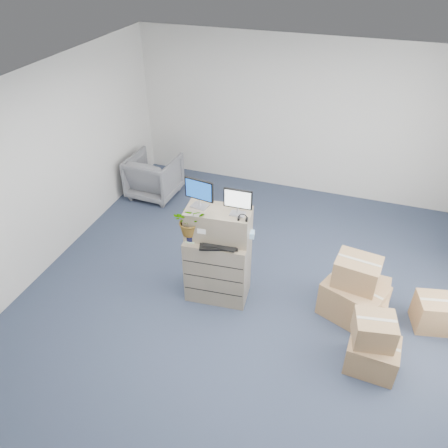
{
  "coord_description": "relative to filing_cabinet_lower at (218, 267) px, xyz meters",
  "views": [
    {
      "loc": [
        1.12,
        -3.93,
        4.3
      ],
      "look_at": [
        -0.36,
        0.4,
        1.09
      ],
      "focal_mm": 35.0,
      "sensor_mm": 36.0,
      "label": 1
    }
  ],
  "objects": [
    {
      "name": "potted_plant",
      "position": [
        -0.31,
        -0.11,
        0.71
      ],
      "size": [
        0.47,
        0.5,
        0.42
      ],
      "rotation": [
        0.0,
        0.0,
        0.09
      ],
      "color": "#AACBA4",
      "rests_on": "filing_cabinet_lower"
    },
    {
      "name": "mouse",
      "position": [
        0.29,
        -0.08,
        0.49
      ],
      "size": [
        0.09,
        0.07,
        0.03
      ],
      "primitive_type": "ellipsoid",
      "rotation": [
        0.0,
        0.0,
        0.28
      ],
      "color": "silver",
      "rests_on": "filing_cabinet_lower"
    },
    {
      "name": "keyboard",
      "position": [
        0.07,
        -0.14,
        0.49
      ],
      "size": [
        0.52,
        0.33,
        0.02
      ],
      "primitive_type": "cube",
      "rotation": [
        0.0,
        0.0,
        0.3
      ],
      "color": "black",
      "rests_on": "filing_cabinet_lower"
    },
    {
      "name": "monitor_left",
      "position": [
        -0.25,
        0.05,
        1.1
      ],
      "size": [
        0.39,
        0.17,
        0.38
      ],
      "rotation": [
        0.0,
        0.0,
        -0.14
      ],
      "color": "#99999E",
      "rests_on": "filing_cabinet_upper"
    },
    {
      "name": "ground",
      "position": [
        0.39,
        -0.24,
        -0.48
      ],
      "size": [
        7.0,
        7.0,
        0.0
      ],
      "primitive_type": "plane",
      "color": "#29324A",
      "rests_on": "ground"
    },
    {
      "name": "cardboard_boxes",
      "position": [
        2.02,
        0.08,
        -0.17
      ],
      "size": [
        1.86,
        1.45,
        0.88
      ],
      "color": "#946B47",
      "rests_on": "ground"
    },
    {
      "name": "water_bottle",
      "position": [
        0.11,
        0.04,
        0.6
      ],
      "size": [
        0.07,
        0.07,
        0.25
      ],
      "primitive_type": "cylinder",
      "color": "gray",
      "rests_on": "filing_cabinet_lower"
    },
    {
      "name": "external_drive",
      "position": [
        0.31,
        0.17,
        0.5
      ],
      "size": [
        0.22,
        0.2,
        0.06
      ],
      "primitive_type": "cube",
      "rotation": [
        0.0,
        0.0,
        0.42
      ],
      "color": "black",
      "rests_on": "filing_cabinet_lower"
    },
    {
      "name": "filing_cabinet_upper",
      "position": [
        -0.0,
        0.05,
        0.68
      ],
      "size": [
        0.85,
        0.48,
        0.41
      ],
      "primitive_type": "cube",
      "rotation": [
        0.0,
        0.0,
        0.09
      ],
      "color": "#83785A",
      "rests_on": "filing_cabinet_lower"
    },
    {
      "name": "phone_dock",
      "position": [
        -0.04,
        0.07,
        0.52
      ],
      "size": [
        0.06,
        0.05,
        0.13
      ],
      "rotation": [
        0.0,
        0.0,
        0.09
      ],
      "color": "silver",
      "rests_on": "filing_cabinet_lower"
    },
    {
      "name": "office_chair",
      "position": [
        -2.01,
        2.13,
        -0.04
      ],
      "size": [
        0.88,
        0.83,
        0.87
      ],
      "primitive_type": "imported",
      "rotation": [
        0.0,
        0.0,
        3.1
      ],
      "color": "slate",
      "rests_on": "ground"
    },
    {
      "name": "filing_cabinet_lower",
      "position": [
        0.0,
        0.0,
        0.0
      ],
      "size": [
        0.86,
        0.57,
        0.95
      ],
      "primitive_type": "cube",
      "rotation": [
        0.0,
        0.0,
        0.09
      ],
      "color": "#83785A",
      "rests_on": "ground"
    },
    {
      "name": "wall_back",
      "position": [
        0.39,
        3.27,
        0.92
      ],
      "size": [
        6.0,
        0.02,
        2.8
      ],
      "primitive_type": "cube",
      "color": "beige",
      "rests_on": "ground"
    },
    {
      "name": "tissue_box",
      "position": [
        0.35,
        0.09,
        0.57
      ],
      "size": [
        0.23,
        0.15,
        0.08
      ],
      "primitive_type": "cube",
      "rotation": [
        0.0,
        0.0,
        0.21
      ],
      "color": "#4195DE",
      "rests_on": "external_drive"
    },
    {
      "name": "monitor_right",
      "position": [
        0.25,
        0.04,
        1.08
      ],
      "size": [
        0.35,
        0.14,
        0.35
      ],
      "rotation": [
        0.0,
        0.0,
        0.03
      ],
      "color": "#99999E",
      "rests_on": "filing_cabinet_upper"
    },
    {
      "name": "headphones",
      "position": [
        0.34,
        -0.06,
        0.92
      ],
      "size": [
        0.12,
        0.02,
        0.12
      ],
      "primitive_type": "torus",
      "rotation": [
        1.57,
        0.0,
        0.09
      ],
      "color": "black",
      "rests_on": "filing_cabinet_upper"
    }
  ]
}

